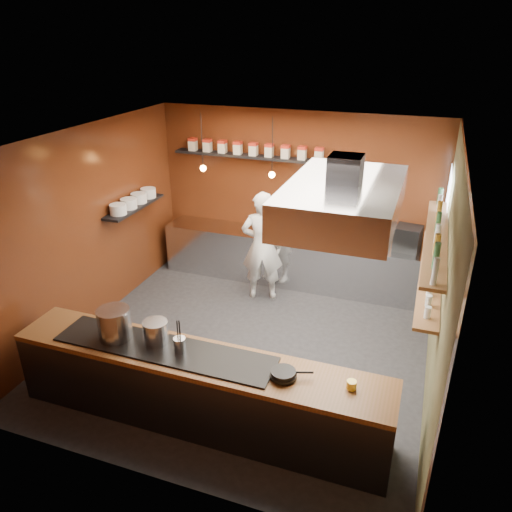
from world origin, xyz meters
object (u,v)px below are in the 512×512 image
at_px(extractor_hood, 343,200).
at_px(espresso_machine, 408,238).
at_px(chef, 262,246).
at_px(stockpot_large, 114,324).
at_px(stockpot_small, 156,332).

height_order(extractor_hood, espresso_machine, extractor_hood).
height_order(extractor_hood, chef, extractor_hood).
distance_m(stockpot_large, espresso_machine, 4.87).
relative_size(stockpot_large, espresso_machine, 0.96).
relative_size(stockpot_large, chef, 0.20).
distance_m(stockpot_small, chef, 3.01).
bearing_deg(extractor_hood, espresso_machine, 75.83).
bearing_deg(stockpot_large, extractor_hood, 27.32).
height_order(stockpot_large, stockpot_small, stockpot_large).
height_order(espresso_machine, chef, chef).
distance_m(stockpot_small, espresso_machine, 4.52).
bearing_deg(espresso_machine, stockpot_large, -119.92).
distance_m(extractor_hood, stockpot_small, 2.58).
bearing_deg(espresso_machine, extractor_hood, -96.20).
height_order(extractor_hood, stockpot_small, extractor_hood).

